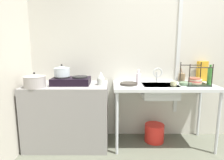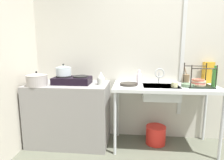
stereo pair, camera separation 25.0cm
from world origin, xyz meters
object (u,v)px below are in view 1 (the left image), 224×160
object	(u,v)px
percolator	(101,78)
cup_by_rack	(174,84)
sink_basin	(160,91)
faucet	(158,73)
frying_pan	(129,84)
bottle_by_rack	(210,76)
small_bowl_on_drainboard	(186,84)
cereal_box	(202,71)
stove	(71,81)
pot_on_left_burner	(62,71)
bottle_by_sink	(139,78)
utensil_jar	(182,77)
dish_rack	(195,81)
pot_beside_stove	(35,81)
bucket_on_floor	(154,133)

from	to	relation	value
percolator	cup_by_rack	xyz separation A→B (m)	(0.93, -0.08, -0.05)
sink_basin	faucet	size ratio (longest dim) A/B	2.18
frying_pan	cup_by_rack	size ratio (longest dim) A/B	2.87
percolator	bottle_by_rack	size ratio (longest dim) A/B	0.64
percolator	frying_pan	xyz separation A→B (m)	(0.37, -0.01, -0.07)
percolator	small_bowl_on_drainboard	size ratio (longest dim) A/B	1.09
faucet	cereal_box	size ratio (longest dim) A/B	0.73
stove	pot_on_left_burner	xyz separation A→B (m)	(-0.12, 0.00, 0.13)
pot_on_left_burner	sink_basin	xyz separation A→B (m)	(1.29, -0.02, -0.26)
bottle_by_sink	percolator	bearing A→B (deg)	-176.95
frying_pan	cup_by_rack	world-z (taller)	cup_by_rack
sink_basin	bottle_by_rack	size ratio (longest dim) A/B	1.72
utensil_jar	stove	bearing A→B (deg)	-171.46
percolator	pot_on_left_burner	bearing A→B (deg)	178.15
dish_rack	cup_by_rack	distance (m)	0.33
utensil_jar	faucet	bearing A→B (deg)	-164.19
faucet	dish_rack	size ratio (longest dim) A/B	0.63
faucet	bottle_by_rack	world-z (taller)	bottle_by_rack
cereal_box	bottle_by_sink	bearing A→B (deg)	-174.32
pot_beside_stove	bucket_on_floor	xyz separation A→B (m)	(1.56, 0.25, -0.80)
dish_rack	bottle_by_rack	distance (m)	0.19
stove	sink_basin	xyz separation A→B (m)	(1.17, -0.02, -0.14)
stove	small_bowl_on_drainboard	distance (m)	1.50
faucet	bucket_on_floor	xyz separation A→B (m)	(-0.02, -0.05, -0.85)
percolator	bucket_on_floor	size ratio (longest dim) A/B	0.63
sink_basin	cereal_box	distance (m)	0.75
sink_basin	small_bowl_on_drainboard	size ratio (longest dim) A/B	2.91
pot_beside_stove	bottle_by_sink	xyz separation A→B (m)	(1.30, 0.19, -0.00)
stove	percolator	world-z (taller)	percolator
cereal_box	pot_beside_stove	bearing A→B (deg)	-177.64
frying_pan	cup_by_rack	distance (m)	0.57
frying_pan	utensil_jar	size ratio (longest dim) A/B	1.06
faucet	dish_rack	bearing A→B (deg)	-13.79
pot_beside_stove	utensil_jar	size ratio (longest dim) A/B	1.23
faucet	bottle_by_rack	bearing A→B (deg)	-13.72
faucet	bucket_on_floor	size ratio (longest dim) A/B	0.77
sink_basin	frying_pan	world-z (taller)	frying_pan
pot_on_left_burner	utensil_jar	world-z (taller)	pot_on_left_burner
cup_by_rack	cereal_box	xyz separation A→B (m)	(0.52, 0.34, 0.11)
sink_basin	bottle_by_sink	bearing A→B (deg)	174.11
bottle_by_rack	pot_on_left_burner	bearing A→B (deg)	179.07
sink_basin	dish_rack	world-z (taller)	dish_rack
faucet	pot_on_left_burner	bearing A→B (deg)	-174.44
frying_pan	dish_rack	distance (m)	0.88
cup_by_rack	frying_pan	bearing A→B (deg)	173.15
frying_pan	cereal_box	world-z (taller)	cereal_box
stove	cup_by_rack	distance (m)	1.33
percolator	cup_by_rack	world-z (taller)	percolator
frying_pan	utensil_jar	xyz separation A→B (m)	(0.79, 0.26, 0.04)
bottle_by_rack	bucket_on_floor	size ratio (longest dim) A/B	0.98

